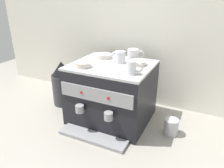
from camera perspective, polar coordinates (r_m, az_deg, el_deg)
ground_plane at (r=1.65m, az=-0.00°, el=-8.93°), size 4.00×4.00×0.00m
tiled_backsplash_wall at (r=1.78m, az=5.37°, el=12.36°), size 2.80×0.03×1.10m
espresso_machine at (r=1.55m, az=-0.08°, el=-2.30°), size 0.55×0.59×0.43m
ceramic_cup_0 at (r=1.56m, az=5.85°, el=7.88°), size 0.11×0.10×0.08m
ceramic_cup_1 at (r=1.27m, az=5.43°, el=4.45°), size 0.10×0.06×0.08m
ceramic_cup_2 at (r=1.50m, az=2.07°, el=7.33°), size 0.12×0.07×0.08m
ceramic_bowl_0 at (r=1.42m, az=-7.79°, el=5.16°), size 0.10×0.10×0.03m
ceramic_bowl_1 at (r=1.46m, az=7.06°, el=5.71°), size 0.11×0.11×0.03m
ceramic_bowl_2 at (r=1.62m, az=-2.14°, el=7.57°), size 0.12×0.12×0.03m
coffee_grinder at (r=1.82m, az=-13.10°, el=0.07°), size 0.18×0.18×0.38m
milk_pitcher at (r=1.50m, az=15.68°, el=-11.04°), size 0.09×0.09×0.11m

